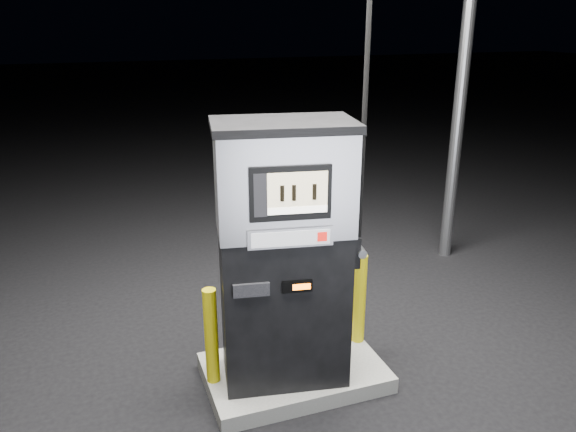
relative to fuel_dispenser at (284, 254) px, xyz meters
name	(u,v)px	position (x,y,z in m)	size (l,w,h in m)	color
ground	(294,379)	(0.12, 0.07, -1.31)	(80.00, 80.00, 0.00)	black
pump_island	(294,372)	(0.12, 0.07, -1.24)	(1.60, 1.00, 0.15)	#60605B
fuel_dispenser	(284,254)	(0.00, 0.00, 0.00)	(1.30, 0.85, 4.70)	black
bollard_left	(211,336)	(-0.62, 0.11, -0.72)	(0.12, 0.12, 0.88)	yellow
bollard_right	(359,299)	(0.86, 0.27, -0.71)	(0.12, 0.12, 0.91)	yellow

